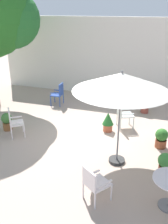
{
  "coord_description": "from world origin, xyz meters",
  "views": [
    {
      "loc": [
        2.18,
        -6.7,
        3.92
      ],
      "look_at": [
        0.0,
        0.04,
        0.91
      ],
      "focal_mm": 39.79,
      "sensor_mm": 36.0,
      "label": 1
    }
  ],
  "objects_px": {
    "patio_umbrella_0": "(121,83)",
    "patio_chair_2": "(59,93)",
    "patio_chair_1": "(14,121)",
    "potted_plant_4": "(108,121)",
    "potted_plant_1": "(165,162)",
    "potted_plant_0": "(7,121)",
    "potted_plant_5": "(161,138)",
    "patio_chair_0": "(123,114)",
    "patio_chair_3": "(94,182)",
    "potted_plant_2": "(145,103)"
  },
  "relations": [
    {
      "from": "potted_plant_0",
      "to": "potted_plant_1",
      "type": "relative_size",
      "value": 1.16
    },
    {
      "from": "patio_umbrella_0",
      "to": "patio_chair_3",
      "type": "height_order",
      "value": "patio_umbrella_0"
    },
    {
      "from": "potted_plant_0",
      "to": "potted_plant_2",
      "type": "distance_m",
      "value": 5.29
    },
    {
      "from": "patio_chair_2",
      "to": "potted_plant_0",
      "type": "xyz_separation_m",
      "value": [
        -0.75,
        -2.74,
        -0.22
      ]
    },
    {
      "from": "patio_chair_1",
      "to": "potted_plant_2",
      "type": "distance_m",
      "value": 5.09
    },
    {
      "from": "potted_plant_4",
      "to": "patio_chair_3",
      "type": "bearing_deg",
      "value": -82.13
    },
    {
      "from": "potted_plant_2",
      "to": "patio_chair_3",
      "type": "bearing_deg",
      "value": -96.17
    },
    {
      "from": "patio_chair_0",
      "to": "patio_chair_3",
      "type": "distance_m",
      "value": 3.76
    },
    {
      "from": "potted_plant_0",
      "to": "patio_chair_1",
      "type": "bearing_deg",
      "value": -32.69
    },
    {
      "from": "patio_umbrella_0",
      "to": "patio_chair_0",
      "type": "distance_m",
      "value": 2.75
    },
    {
      "from": "patio_umbrella_0",
      "to": "patio_chair_3",
      "type": "distance_m",
      "value": 2.4
    },
    {
      "from": "potted_plant_0",
      "to": "potted_plant_4",
      "type": "distance_m",
      "value": 3.45
    },
    {
      "from": "patio_chair_0",
      "to": "potted_plant_1",
      "type": "bearing_deg",
      "value": -56.61
    },
    {
      "from": "patio_chair_1",
      "to": "patio_umbrella_0",
      "type": "bearing_deg",
      "value": -6.87
    },
    {
      "from": "patio_umbrella_0",
      "to": "patio_chair_2",
      "type": "xyz_separation_m",
      "value": [
        -3.2,
        3.48,
        -1.7
      ]
    },
    {
      "from": "patio_chair_2",
      "to": "patio_chair_3",
      "type": "xyz_separation_m",
      "value": [
        3.02,
        -5.11,
        -0.06
      ]
    },
    {
      "from": "patio_chair_0",
      "to": "patio_chair_1",
      "type": "relative_size",
      "value": 0.92
    },
    {
      "from": "patio_chair_2",
      "to": "potted_plant_4",
      "type": "relative_size",
      "value": 1.42
    },
    {
      "from": "patio_chair_1",
      "to": "potted_plant_4",
      "type": "height_order",
      "value": "patio_chair_1"
    },
    {
      "from": "patio_umbrella_0",
      "to": "potted_plant_5",
      "type": "relative_size",
      "value": 4.2
    },
    {
      "from": "patio_umbrella_0",
      "to": "patio_chair_2",
      "type": "distance_m",
      "value": 5.02
    },
    {
      "from": "potted_plant_0",
      "to": "potted_plant_4",
      "type": "height_order",
      "value": "potted_plant_4"
    },
    {
      "from": "patio_umbrella_0",
      "to": "potted_plant_1",
      "type": "relative_size",
      "value": 4.8
    },
    {
      "from": "patio_chair_0",
      "to": "potted_plant_2",
      "type": "height_order",
      "value": "patio_chair_0"
    },
    {
      "from": "potted_plant_0",
      "to": "potted_plant_1",
      "type": "xyz_separation_m",
      "value": [
        5.21,
        -0.81,
        -0.05
      ]
    },
    {
      "from": "patio_chair_1",
      "to": "potted_plant_1",
      "type": "height_order",
      "value": "patio_chair_1"
    },
    {
      "from": "potted_plant_2",
      "to": "patio_chair_0",
      "type": "bearing_deg",
      "value": -110.46
    },
    {
      "from": "patio_chair_0",
      "to": "potted_plant_5",
      "type": "height_order",
      "value": "patio_chair_0"
    },
    {
      "from": "patio_chair_3",
      "to": "potted_plant_4",
      "type": "xyz_separation_m",
      "value": [
        -0.46,
        3.34,
        -0.12
      ]
    },
    {
      "from": "potted_plant_4",
      "to": "patio_chair_1",
      "type": "bearing_deg",
      "value": -155.1
    },
    {
      "from": "potted_plant_2",
      "to": "potted_plant_4",
      "type": "relative_size",
      "value": 1.07
    },
    {
      "from": "patio_chair_3",
      "to": "potted_plant_5",
      "type": "distance_m",
      "value": 3.09
    },
    {
      "from": "patio_chair_1",
      "to": "potted_plant_0",
      "type": "bearing_deg",
      "value": 147.31
    },
    {
      "from": "potted_plant_4",
      "to": "potted_plant_0",
      "type": "bearing_deg",
      "value": -163.59
    },
    {
      "from": "patio_chair_1",
      "to": "potted_plant_2",
      "type": "bearing_deg",
      "value": 40.93
    },
    {
      "from": "potted_plant_2",
      "to": "potted_plant_4",
      "type": "xyz_separation_m",
      "value": [
        -1.04,
        -2.03,
        -0.05
      ]
    },
    {
      "from": "patio_chair_1",
      "to": "potted_plant_1",
      "type": "xyz_separation_m",
      "value": [
        4.7,
        -0.49,
        -0.27
      ]
    },
    {
      "from": "patio_chair_3",
      "to": "potted_plant_2",
      "type": "distance_m",
      "value": 5.41
    },
    {
      "from": "potted_plant_2",
      "to": "potted_plant_4",
      "type": "bearing_deg",
      "value": -117.16
    },
    {
      "from": "potted_plant_4",
      "to": "patio_umbrella_0",
      "type": "bearing_deg",
      "value": -69.31
    },
    {
      "from": "patio_chair_3",
      "to": "patio_umbrella_0",
      "type": "bearing_deg",
      "value": 83.47
    },
    {
      "from": "potted_plant_0",
      "to": "potted_plant_5",
      "type": "height_order",
      "value": "potted_plant_0"
    },
    {
      "from": "patio_chair_1",
      "to": "potted_plant_5",
      "type": "distance_m",
      "value": 4.63
    },
    {
      "from": "potted_plant_5",
      "to": "potted_plant_0",
      "type": "bearing_deg",
      "value": -175.17
    },
    {
      "from": "patio_chair_0",
      "to": "potted_plant_0",
      "type": "xyz_separation_m",
      "value": [
        -3.75,
        -1.4,
        -0.2
      ]
    },
    {
      "from": "patio_chair_3",
      "to": "potted_plant_1",
      "type": "bearing_deg",
      "value": 47.28
    },
    {
      "from": "patio_chair_2",
      "to": "patio_chair_3",
      "type": "bearing_deg",
      "value": -59.43
    },
    {
      "from": "patio_umbrella_0",
      "to": "patio_chair_1",
      "type": "xyz_separation_m",
      "value": [
        -3.45,
        0.42,
        -1.7
      ]
    },
    {
      "from": "potted_plant_1",
      "to": "patio_chair_1",
      "type": "bearing_deg",
      "value": 174.09
    },
    {
      "from": "patio_chair_0",
      "to": "potted_plant_2",
      "type": "relative_size",
      "value": 1.22
    }
  ]
}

